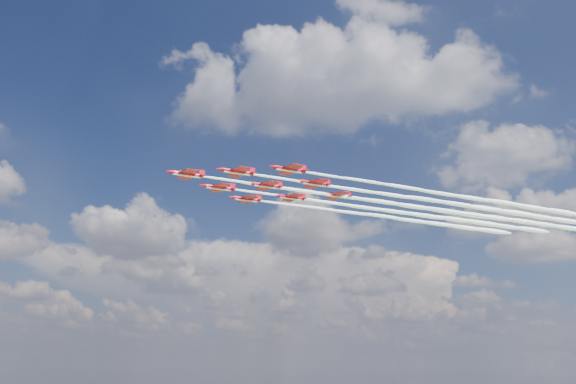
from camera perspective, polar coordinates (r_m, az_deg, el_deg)
name	(u,v)px	position (r m, az deg, el deg)	size (l,w,h in m)	color
jet_lead	(364,199)	(164.40, 7.73, -0.74)	(87.16, 72.80, 2.55)	red
jet_row2_port	(410,197)	(164.88, 12.27, -0.55)	(87.16, 72.80, 2.55)	red
jet_row2_starb	(381,209)	(176.04, 9.44, -1.76)	(87.16, 72.80, 2.55)	red
jet_row3_port	(457,196)	(166.38, 16.75, -0.35)	(87.16, 72.80, 2.55)	red
jet_row3_centre	(424,208)	(176.86, 13.67, -1.57)	(87.16, 72.80, 2.55)	red
jet_row3_starb	(396,218)	(187.86, 10.94, -2.65)	(87.16, 72.80, 2.55)	red
jet_row4_port	(468,206)	(178.63, 17.84, -1.38)	(87.16, 72.80, 2.55)	red
jet_row4_starb	(437,217)	(188.99, 14.89, -2.47)	(87.16, 72.80, 2.55)	red
jet_tail	(478,216)	(190.99, 18.78, -2.28)	(87.16, 72.80, 2.55)	red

